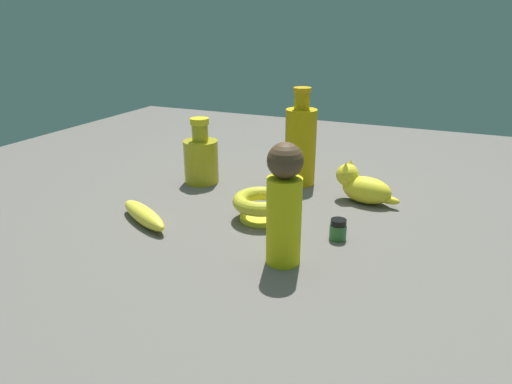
{
  "coord_description": "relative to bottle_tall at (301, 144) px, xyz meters",
  "views": [
    {
      "loc": [
        -0.37,
        0.85,
        0.4
      ],
      "look_at": [
        0.0,
        0.0,
        0.05
      ],
      "focal_mm": 32.14,
      "sensor_mm": 36.0,
      "label": 1
    }
  ],
  "objects": [
    {
      "name": "bowl",
      "position": [
        0.0,
        0.25,
        -0.07
      ],
      "size": [
        0.12,
        0.12,
        0.06
      ],
      "color": "yellow",
      "rests_on": "ground"
    },
    {
      "name": "cat_figurine",
      "position": [
        -0.17,
        0.07,
        -0.06
      ],
      "size": [
        0.15,
        0.08,
        0.09
      ],
      "color": "yellow",
      "rests_on": "ground"
    },
    {
      "name": "nail_polish_jar",
      "position": [
        -0.17,
        0.28,
        -0.08
      ],
      "size": [
        0.03,
        0.03,
        0.04
      ],
      "color": "#2D6530",
      "rests_on": "ground"
    },
    {
      "name": "bottle_tall",
      "position": [
        0.0,
        0.0,
        0.0
      ],
      "size": [
        0.08,
        0.08,
        0.24
      ],
      "color": "#C29C0B",
      "rests_on": "ground"
    },
    {
      "name": "banana",
      "position": [
        0.22,
        0.37,
        -0.09
      ],
      "size": [
        0.17,
        0.11,
        0.04
      ],
      "primitive_type": "ellipsoid",
      "rotation": [
        0.0,
        0.0,
        5.79
      ],
      "color": "yellow",
      "rests_on": "ground"
    },
    {
      "name": "bottle_short",
      "position": [
        0.24,
        0.09,
        -0.04
      ],
      "size": [
        0.09,
        0.09,
        0.17
      ],
      "color": "#B2A41B",
      "rests_on": "ground"
    },
    {
      "name": "person_figure_adult",
      "position": [
        -0.11,
        0.4,
        0.0
      ],
      "size": [
        0.08,
        0.08,
        0.21
      ],
      "color": "#CEC410",
      "rests_on": "ground"
    },
    {
      "name": "ground",
      "position": [
        0.03,
        0.22,
        -0.1
      ],
      "size": [
        2.0,
        2.0,
        0.0
      ],
      "primitive_type": "plane",
      "color": "#5B5651"
    }
  ]
}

